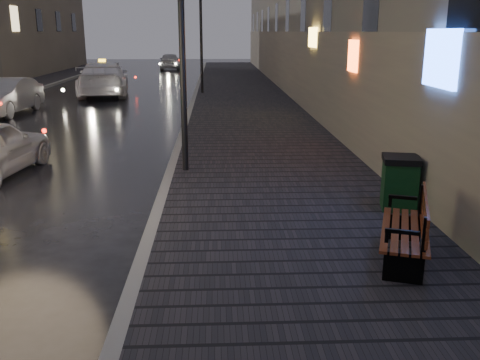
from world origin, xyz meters
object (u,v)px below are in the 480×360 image
at_px(bench, 410,229).
at_px(taxi_mid, 103,79).
at_px(lamp_near, 181,18).
at_px(car_far, 170,61).
at_px(car_left_mid, 5,97).
at_px(lamp_far, 201,26).
at_px(trash_bin, 400,182).

bearing_deg(bench, taxi_mid, 130.87).
bearing_deg(lamp_near, bench, -57.00).
bearing_deg(car_far, car_left_mid, 76.73).
bearing_deg(lamp_far, bench, -80.99).
distance_m(bench, taxi_mid, 22.87).
relative_size(lamp_near, car_left_mid, 1.23).
distance_m(bench, car_left_mid, 18.64).
xyz_separation_m(taxi_mid, car_far, (1.81, 19.42, -0.15)).
height_order(lamp_near, taxi_mid, lamp_near).
bearing_deg(car_far, taxi_mid, 81.22).
relative_size(lamp_near, taxi_mid, 0.89).
relative_size(bench, taxi_mid, 0.32).
relative_size(lamp_far, taxi_mid, 0.89).
distance_m(lamp_near, trash_bin, 5.70).
height_order(lamp_near, trash_bin, lamp_near).
bearing_deg(lamp_far, car_left_mid, -141.30).
xyz_separation_m(bench, car_far, (-6.60, 40.69, 0.11)).
relative_size(bench, trash_bin, 1.97).
height_order(lamp_near, lamp_far, same).
xyz_separation_m(bench, taxi_mid, (-8.41, 21.27, 0.25)).
relative_size(taxi_mid, car_far, 1.41).
relative_size(lamp_far, trash_bin, 5.54).
relative_size(bench, car_far, 0.45).
relative_size(lamp_far, car_far, 1.26).
xyz_separation_m(lamp_near, trash_bin, (3.95, -2.96, -2.85)).
relative_size(trash_bin, car_far, 0.23).
xyz_separation_m(lamp_near, lamp_far, (0.00, 16.00, 0.00)).
bearing_deg(lamp_near, taxi_mid, 107.41).
height_order(bench, trash_bin, trash_bin).
bearing_deg(lamp_near, car_left_mid, 127.98).
bearing_deg(car_far, trash_bin, 97.13).
height_order(lamp_far, trash_bin, lamp_far).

